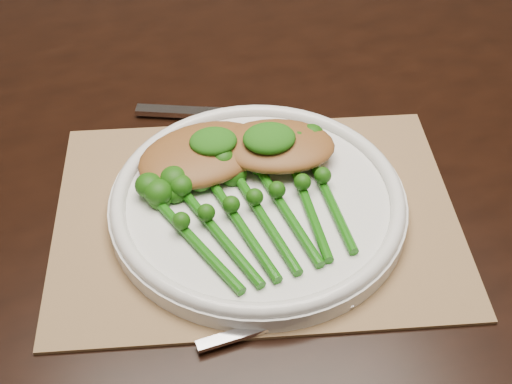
{
  "coord_description": "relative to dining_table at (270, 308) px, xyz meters",
  "views": [
    {
      "loc": [
        -0.15,
        -0.63,
        1.28
      ],
      "look_at": [
        -0.07,
        -0.12,
        0.78
      ],
      "focal_mm": 50.0,
      "sensor_mm": 36.0,
      "label": 1
    }
  ],
  "objects": [
    {
      "name": "dining_table",
      "position": [
        0.0,
        0.0,
        0.0
      ],
      "size": [
        1.73,
        1.16,
        0.75
      ],
      "rotation": [
        0.0,
        0.0,
        0.17
      ],
      "color": "black",
      "rests_on": "ground"
    },
    {
      "name": "placemat",
      "position": [
        -0.05,
        -0.15,
        0.37
      ],
      "size": [
        0.43,
        0.33,
        0.0
      ],
      "primitive_type": "cube",
      "rotation": [
        0.0,
        0.0,
        -0.08
      ],
      "color": "#906E49",
      "rests_on": "dining_table"
    },
    {
      "name": "dinner_plate",
      "position": [
        -0.04,
        -0.15,
        0.39
      ],
      "size": [
        0.3,
        0.3,
        0.03
      ],
      "color": "white",
      "rests_on": "placemat"
    },
    {
      "name": "knife",
      "position": [
        -0.08,
        0.02,
        0.38
      ],
      "size": [
        0.21,
        0.07,
        0.01
      ],
      "rotation": [
        0.0,
        0.0,
        -0.24
      ],
      "color": "silver",
      "rests_on": "placemat"
    },
    {
      "name": "fork",
      "position": [
        -0.04,
        -0.29,
        0.38
      ],
      "size": [
        0.15,
        0.04,
        0.0
      ],
      "rotation": [
        0.0,
        0.0,
        0.19
      ],
      "color": "silver",
      "rests_on": "placemat"
    },
    {
      "name": "chicken_fillet_left",
      "position": [
        -0.09,
        -0.09,
        0.41
      ],
      "size": [
        0.16,
        0.14,
        0.03
      ],
      "primitive_type": "ellipsoid",
      "rotation": [
        0.0,
        0.0,
        0.33
      ],
      "color": "brown",
      "rests_on": "dinner_plate"
    },
    {
      "name": "chicken_fillet_right",
      "position": [
        -0.01,
        -0.09,
        0.41
      ],
      "size": [
        0.14,
        0.1,
        0.02
      ],
      "primitive_type": "ellipsoid",
      "rotation": [
        0.0,
        0.0,
        -0.16
      ],
      "color": "brown",
      "rests_on": "dinner_plate"
    },
    {
      "name": "pesto_dollop_left",
      "position": [
        -0.08,
        -0.09,
        0.42
      ],
      "size": [
        0.05,
        0.04,
        0.02
      ],
      "primitive_type": "ellipsoid",
      "color": "#12490A",
      "rests_on": "chicken_fillet_left"
    },
    {
      "name": "pesto_dollop_right",
      "position": [
        -0.02,
        -0.1,
        0.43
      ],
      "size": [
        0.06,
        0.05,
        0.02
      ],
      "primitive_type": "ellipsoid",
      "color": "#12490A",
      "rests_on": "chicken_fillet_right"
    },
    {
      "name": "broccolini_bundle",
      "position": [
        -0.04,
        -0.18,
        0.4
      ],
      "size": [
        0.21,
        0.22,
        0.04
      ],
      "rotation": [
        0.0,
        0.0,
        0.26
      ],
      "color": "#14580B",
      "rests_on": "dinner_plate"
    }
  ]
}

